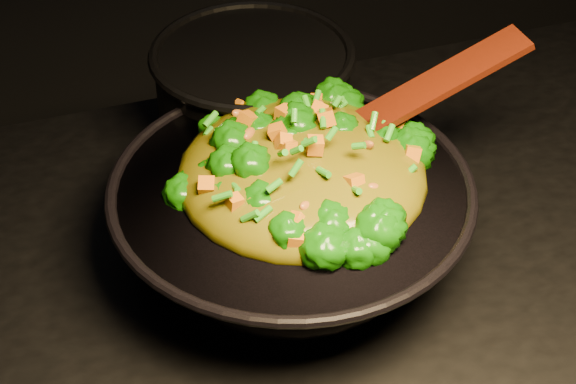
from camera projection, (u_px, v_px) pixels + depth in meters
name	position (u px, v px, depth m)	size (l,w,h in m)	color
wok	(291.00, 224.00, 0.90)	(0.35, 0.35, 0.10)	black
stir_fry	(302.00, 144.00, 0.85)	(0.25, 0.25, 0.09)	#135B06
spatula	(402.00, 103.00, 0.90)	(0.28, 0.04, 0.01)	#361607
back_pot	(254.00, 96.00, 1.05)	(0.23, 0.23, 0.13)	black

